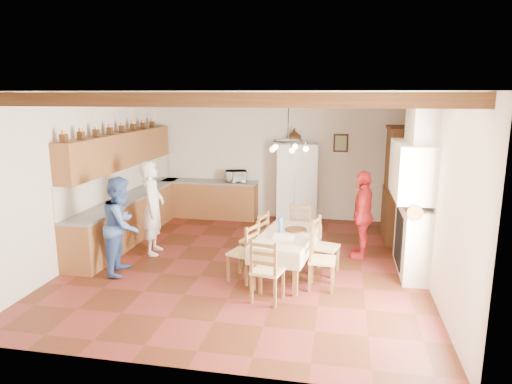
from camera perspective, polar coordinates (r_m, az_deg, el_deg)
floor at (r=8.26m, az=-1.08°, el=-8.99°), size 6.00×6.50×0.02m
ceiling at (r=7.70m, az=-1.18°, el=12.47°), size 6.00×6.50×0.02m
wall_back at (r=11.01m, az=2.37°, el=4.50°), size 6.00×0.02×3.00m
wall_front at (r=4.79m, az=-9.20°, el=-5.90°), size 6.00×0.02×3.00m
wall_left at (r=8.94m, az=-20.37°, el=1.95°), size 0.02×6.50×3.00m
wall_right at (r=7.81m, az=21.05°, el=0.49°), size 0.02×6.50×3.00m
ceiling_beams at (r=7.70m, az=-1.17°, el=11.72°), size 6.00×6.30×0.16m
lower_cabinets_left at (r=9.92m, az=-15.28°, el=-3.09°), size 0.60×4.30×0.86m
lower_cabinets_back at (r=11.23m, az=-5.76°, el=-0.94°), size 2.30×0.60×0.86m
countertop_left at (r=9.82m, az=-15.43°, el=-0.55°), size 0.62×4.30×0.04m
countertop_back at (r=11.14m, az=-5.81°, el=1.31°), size 2.34×0.62×0.04m
backsplash_left at (r=9.88m, az=-17.02°, el=1.33°), size 0.03×4.30×0.60m
backsplash_back at (r=11.35m, az=-5.44°, el=3.17°), size 2.30×0.03×0.60m
upper_cabinets at (r=9.71m, az=-16.41°, el=5.07°), size 0.35×4.20×0.70m
fireplace at (r=7.97m, az=18.70°, el=0.16°), size 0.56×1.60×2.80m
wall_picture at (r=10.82m, az=10.55°, el=6.04°), size 0.34×0.03×0.42m
refrigerator at (r=10.84m, az=5.07°, el=1.27°), size 1.02×0.87×1.85m
hutch at (r=9.76m, az=17.40°, el=0.95°), size 0.54×1.28×2.33m
dining_table at (r=7.54m, az=3.86°, el=-5.91°), size 1.06×1.74×0.72m
chandelier at (r=7.20m, az=4.04°, el=6.40°), size 0.47×0.47×0.03m
chair_left_near at (r=7.42m, az=-1.65°, el=-7.46°), size 0.51×0.52×0.96m
chair_left_far at (r=8.03m, az=-0.19°, el=-5.88°), size 0.50×0.51×0.96m
chair_right_near at (r=7.17m, az=8.30°, el=-8.28°), size 0.41×0.43×0.96m
chair_right_far at (r=7.76m, az=8.68°, el=-6.68°), size 0.49×0.51×0.96m
chair_end_near at (r=6.69m, az=1.46°, el=-9.68°), size 0.49×0.48×0.96m
chair_end_far at (r=8.50m, az=5.32°, el=-4.92°), size 0.45×0.44×0.96m
person_man at (r=8.74m, az=-12.79°, el=-1.93°), size 0.53×0.71×1.77m
person_woman_blue at (r=7.96m, az=-16.43°, el=-4.00°), size 0.74×0.89×1.65m
person_woman_red at (r=8.56m, az=13.21°, el=-2.76°), size 0.57×1.01×1.62m
microwave at (r=10.94m, az=-2.49°, el=1.99°), size 0.57×0.47×0.27m
fridge_vase at (r=10.70m, az=4.82°, el=7.04°), size 0.33×0.33×0.33m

